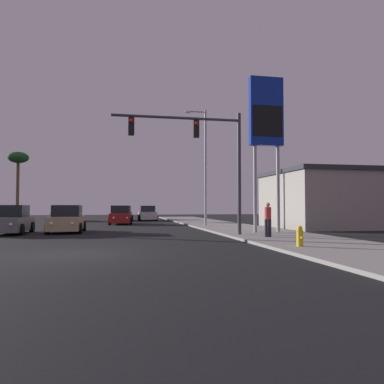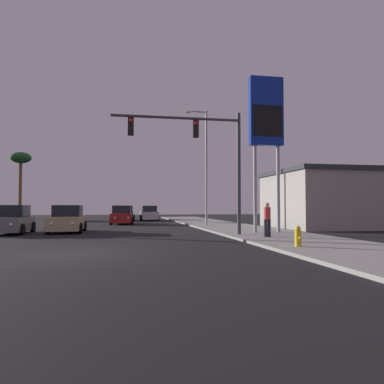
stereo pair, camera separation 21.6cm
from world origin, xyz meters
TOP-DOWN VIEW (x-y plane):
  - ground_plane at (0.00, 0.00)m, footprint 120.00×120.00m
  - sidewalk_right at (9.50, 10.00)m, footprint 5.00×60.00m
  - building_gas_station at (18.00, 12.66)m, footprint 10.30×8.30m
  - car_silver at (4.63, 29.71)m, footprint 2.04×4.32m
  - car_tan at (-1.70, 10.94)m, footprint 2.04×4.31m
  - car_red at (1.56, 21.22)m, footprint 2.04×4.34m
  - car_green at (1.94, 29.59)m, footprint 2.04×4.33m
  - car_white at (-4.60, 29.71)m, footprint 2.04×4.34m
  - car_grey at (-4.77, 10.34)m, footprint 2.04×4.32m
  - traffic_light_mast at (5.84, 5.93)m, footprint 6.84×0.36m
  - street_lamp at (7.90, 15.06)m, footprint 1.74×0.24m
  - gas_station_sign at (9.80, 7.11)m, footprint 2.00×0.42m
  - fire_hydrant at (8.05, -0.28)m, footprint 0.24×0.34m
  - pedestrian_on_sidewalk at (8.58, 4.01)m, footprint 0.34×0.32m
  - palm_tree_far at (-10.34, 34.00)m, footprint 2.40×2.40m

SIDE VIEW (x-z plane):
  - ground_plane at x=0.00m, z-range 0.00..0.00m
  - sidewalk_right at x=9.50m, z-range 0.00..0.12m
  - fire_hydrant at x=8.05m, z-range 0.11..0.87m
  - car_silver at x=4.63m, z-range -0.08..1.60m
  - car_tan at x=-1.70m, z-range -0.08..1.60m
  - car_red at x=1.56m, z-range -0.08..1.60m
  - car_green at x=1.94m, z-range -0.08..1.60m
  - car_white at x=-4.60m, z-range -0.08..1.60m
  - car_grey at x=-4.77m, z-range -0.08..1.60m
  - pedestrian_on_sidewalk at x=8.58m, z-range 0.20..1.87m
  - building_gas_station at x=18.00m, z-range 0.01..4.31m
  - traffic_light_mast at x=5.84m, z-range 1.45..7.95m
  - street_lamp at x=7.90m, z-range 0.62..9.62m
  - gas_station_sign at x=9.80m, z-range 2.12..11.12m
  - palm_tree_far at x=-10.34m, z-range 2.95..11.01m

